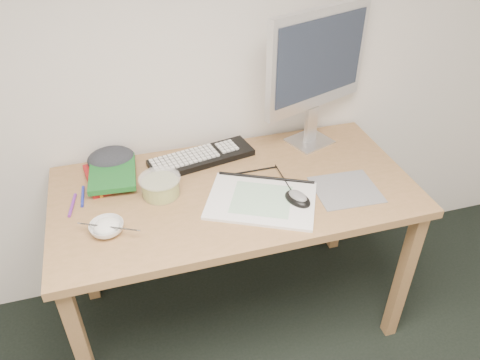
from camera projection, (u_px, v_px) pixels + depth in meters
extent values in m
plane|color=silver|center=(186.00, 20.00, 1.77)|extent=(3.60, 0.00, 3.60)
cube|color=#A2744A|center=(84.00, 354.00, 1.67)|extent=(0.05, 0.05, 0.71)
cube|color=#A2744A|center=(403.00, 278.00, 1.97)|extent=(0.05, 0.05, 0.71)
cube|color=#A2744A|center=(81.00, 243.00, 2.14)|extent=(0.05, 0.05, 0.71)
cube|color=#A2744A|center=(340.00, 194.00, 2.43)|extent=(0.05, 0.05, 0.71)
cube|color=#A2744A|center=(235.00, 192.00, 1.83)|extent=(1.40, 0.70, 0.03)
cube|color=slate|center=(346.00, 189.00, 1.81)|extent=(0.25, 0.23, 0.00)
cube|color=white|center=(261.00, 200.00, 1.75)|extent=(0.48, 0.43, 0.01)
cube|color=black|center=(201.00, 158.00, 1.98)|extent=(0.46, 0.22, 0.03)
cube|color=silver|center=(309.00, 141.00, 2.10)|extent=(0.22, 0.21, 0.01)
cube|color=silver|center=(311.00, 124.00, 2.06)|extent=(0.06, 0.04, 0.17)
cube|color=silver|center=(318.00, 59.00, 1.88)|extent=(0.49, 0.21, 0.41)
cube|color=black|center=(318.00, 57.00, 1.88)|extent=(0.43, 0.16, 0.32)
ellipsoid|color=black|center=(298.00, 196.00, 1.73)|extent=(0.11, 0.13, 0.04)
imported|color=silver|center=(107.00, 228.00, 1.61)|extent=(0.14, 0.14, 0.04)
cylinder|color=#AFAFB1|center=(109.00, 227.00, 1.58)|extent=(0.20, 0.11, 0.02)
cylinder|color=#D5DD4E|center=(160.00, 186.00, 1.77)|extent=(0.20, 0.20, 0.08)
cube|color=maroon|center=(109.00, 177.00, 1.87)|extent=(0.20, 0.24, 0.02)
cube|color=#175E22|center=(113.00, 173.00, 1.85)|extent=(0.20, 0.26, 0.02)
ellipsoid|color=#292C31|center=(111.00, 159.00, 1.93)|extent=(0.19, 0.17, 0.07)
cylinder|color=pink|center=(234.00, 180.00, 1.86)|extent=(0.16, 0.02, 0.01)
cylinder|color=tan|center=(238.00, 178.00, 1.87)|extent=(0.15, 0.12, 0.01)
cylinder|color=black|center=(256.00, 170.00, 1.92)|extent=(0.18, 0.01, 0.01)
cylinder|color=#1D29A1|center=(83.00, 196.00, 1.77)|extent=(0.02, 0.12, 0.01)
cylinder|color=orange|center=(97.00, 187.00, 1.82)|extent=(0.04, 0.13, 0.01)
cylinder|color=#6F2896|center=(72.00, 205.00, 1.73)|extent=(0.03, 0.13, 0.01)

